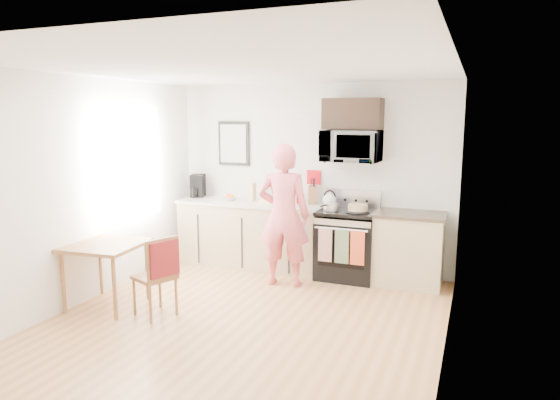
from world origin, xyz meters
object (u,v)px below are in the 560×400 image
at_px(dining_table, 105,251).
at_px(cake, 358,208).
at_px(range, 347,246).
at_px(person, 284,215).
at_px(chair, 161,267).
at_px(microwave, 351,146).

bearing_deg(dining_table, cake, 38.59).
xyz_separation_m(range, person, (-0.69, -0.58, 0.47)).
distance_m(dining_table, chair, 0.80).
bearing_deg(person, chair, 51.54).
bearing_deg(range, dining_table, -138.36).
distance_m(range, cake, 0.56).
distance_m(person, cake, 0.98).
bearing_deg(chair, dining_table, -163.18).
distance_m(microwave, cake, 0.82).
relative_size(microwave, chair, 0.85).
distance_m(range, person, 1.02).
bearing_deg(chair, microwave, 78.15).
bearing_deg(cake, microwave, 128.38).
bearing_deg(person, dining_table, 31.62).
relative_size(chair, cake, 2.93).
height_order(microwave, dining_table, microwave).
relative_size(microwave, dining_table, 0.97).
bearing_deg(dining_table, microwave, 43.08).
relative_size(dining_table, chair, 0.88).
height_order(range, cake, range).
bearing_deg(dining_table, person, 42.20).
bearing_deg(range, cake, -29.80).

